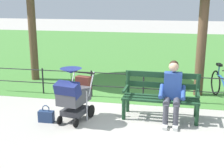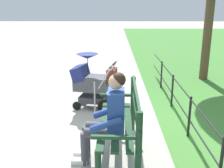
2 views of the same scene
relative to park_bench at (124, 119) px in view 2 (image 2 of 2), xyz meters
The scene contains 6 objects.
ground_plane 0.73m from the park_bench, 13.33° to the left, with size 60.00×60.00×0.00m, color #ADA89E.
park_bench is the anchor object (origin of this frame).
person_on_bench 0.35m from the park_bench, 136.01° to the left, with size 0.54×0.74×1.28m.
stroller 1.85m from the park_bench, 18.97° to the left, with size 0.66×0.96×1.15m.
handbag 2.47m from the park_bench, 18.12° to the left, with size 0.32×0.14×0.37m.
park_fence 1.11m from the park_bench, 79.39° to the right, with size 8.10×0.04×0.70m.
Camera 2 is at (-4.04, 0.03, 2.12)m, focal length 43.20 mm.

